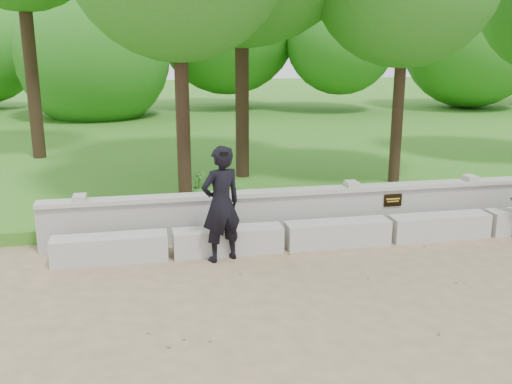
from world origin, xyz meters
TOP-DOWN VIEW (x-y plane):
  - ground at (0.00, 0.00)m, footprint 80.00×80.00m
  - lawn at (0.00, 14.00)m, footprint 40.00×22.00m
  - concrete_bench at (0.00, 1.90)m, footprint 11.90×0.45m
  - parapet_wall at (0.00, 2.60)m, footprint 12.50×0.35m
  - man_main at (-3.16, 1.60)m, footprint 0.84×0.78m
  - shrub_a at (-2.59, 3.84)m, footprint 0.41×0.40m
  - shrub_b at (2.50, 3.30)m, footprint 0.32×0.36m
  - shrub_d at (-3.23, 4.66)m, footprint 0.47×0.47m

SIDE VIEW (x-z plane):
  - ground at x=0.00m, z-range 0.00..0.00m
  - lawn at x=0.00m, z-range 0.00..0.25m
  - concrete_bench at x=0.00m, z-range 0.00..0.45m
  - parapet_wall at x=0.00m, z-range 0.01..0.91m
  - shrub_b at x=2.50m, z-range 0.25..0.83m
  - shrub_d at x=-3.23m, z-range 0.25..0.88m
  - shrub_a at x=-2.59m, z-range 0.25..0.90m
  - man_main at x=-3.16m, z-range 0.00..1.96m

